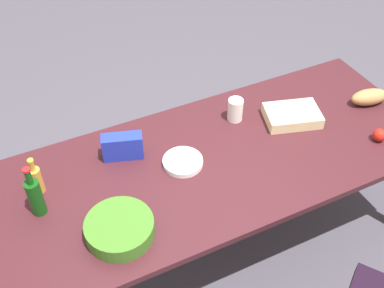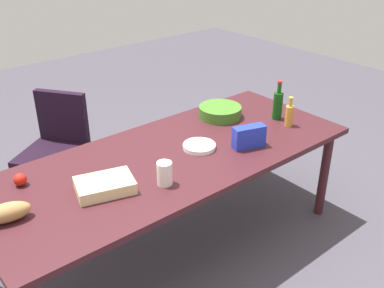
{
  "view_description": "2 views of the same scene",
  "coord_description": "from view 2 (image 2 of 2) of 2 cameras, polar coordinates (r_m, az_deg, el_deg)",
  "views": [
    {
      "loc": [
        0.94,
        1.61,
        2.61
      ],
      "look_at": [
        0.11,
        -0.09,
        0.84
      ],
      "focal_mm": 44.34,
      "sensor_mm": 36.0,
      "label": 1
    },
    {
      "loc": [
        -1.54,
        -2.05,
        2.17
      ],
      "look_at": [
        0.09,
        -0.09,
        0.85
      ],
      "focal_mm": 41.79,
      "sensor_mm": 36.0,
      "label": 2
    }
  ],
  "objects": [
    {
      "name": "dressing_bottle",
      "position": [
        3.37,
        12.32,
        3.66
      ],
      "size": [
        0.08,
        0.08,
        0.22
      ],
      "color": "gold",
      "rests_on": "conference_table"
    },
    {
      "name": "apple_red",
      "position": [
        2.77,
        -21.09,
        -4.25
      ],
      "size": [
        0.09,
        0.09,
        0.08
      ],
      "primitive_type": "sphere",
      "rotation": [
        0.0,
        0.0,
        0.14
      ],
      "color": "red",
      "rests_on": "conference_table"
    },
    {
      "name": "paper_plate_stack",
      "position": [
        2.99,
        0.93,
        -0.29
      ],
      "size": [
        0.24,
        0.24,
        0.03
      ],
      "primitive_type": "cylinder",
      "rotation": [
        0.0,
        0.0,
        0.1
      ],
      "color": "white",
      "rests_on": "conference_table"
    },
    {
      "name": "office_chair",
      "position": [
        3.83,
        -16.81,
        -2.22
      ],
      "size": [
        0.67,
        0.67,
        0.9
      ],
      "color": "gray",
      "rests_on": "ground"
    },
    {
      "name": "bread_loaf",
      "position": [
        2.48,
        -22.53,
        -8.08
      ],
      "size": [
        0.26,
        0.16,
        0.1
      ],
      "primitive_type": "ellipsoid",
      "rotation": [
        0.0,
        0.0,
        -0.21
      ],
      "color": "#A57744",
      "rests_on": "conference_table"
    },
    {
      "name": "salad_bowl",
      "position": [
        3.46,
        3.6,
        4.14
      ],
      "size": [
        0.41,
        0.41,
        0.09
      ],
      "primitive_type": "cylinder",
      "rotation": [
        0.0,
        0.0,
        0.32
      ],
      "color": "#3D6F22",
      "rests_on": "conference_table"
    },
    {
      "name": "mayo_jar",
      "position": [
        2.58,
        -3.52,
        -3.76
      ],
      "size": [
        0.11,
        0.11,
        0.14
      ],
      "primitive_type": "cylinder",
      "rotation": [
        0.0,
        0.0,
        0.27
      ],
      "color": "white",
      "rests_on": "conference_table"
    },
    {
      "name": "conference_table",
      "position": [
        2.95,
        -2.48,
        -2.52
      ],
      "size": [
        2.49,
        1.02,
        0.76
      ],
      "color": "#3D181E",
      "rests_on": "ground"
    },
    {
      "name": "ground_plane",
      "position": [
        3.35,
        -2.24,
        -12.9
      ],
      "size": [
        10.0,
        10.0,
        0.0
      ],
      "primitive_type": "plane",
      "color": "#45414B"
    },
    {
      "name": "sheet_cake",
      "position": [
        2.58,
        -11.06,
        -5.2
      ],
      "size": [
        0.37,
        0.3,
        0.07
      ],
      "primitive_type": "cube",
      "rotation": [
        0.0,
        0.0,
        -0.29
      ],
      "color": "beige",
      "rests_on": "conference_table"
    },
    {
      "name": "wine_bottle",
      "position": [
        3.45,
        10.9,
        4.97
      ],
      "size": [
        0.09,
        0.09,
        0.3
      ],
      "color": "#104612",
      "rests_on": "conference_table"
    },
    {
      "name": "chip_bag_blue",
      "position": [
        3.01,
        7.28,
        0.92
      ],
      "size": [
        0.23,
        0.14,
        0.15
      ],
      "primitive_type": "cube",
      "rotation": [
        0.0,
        0.0,
        -0.31
      ],
      "color": "#2033B8",
      "rests_on": "conference_table"
    }
  ]
}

